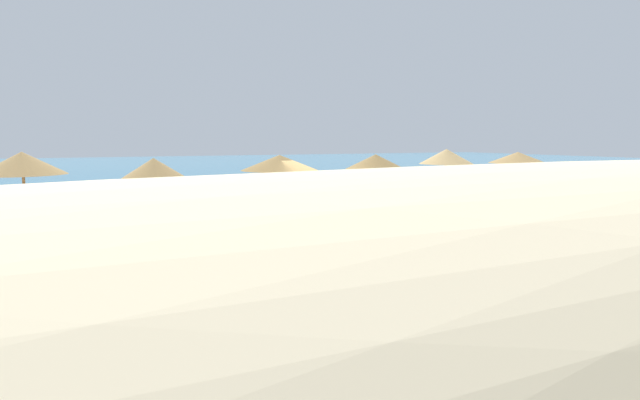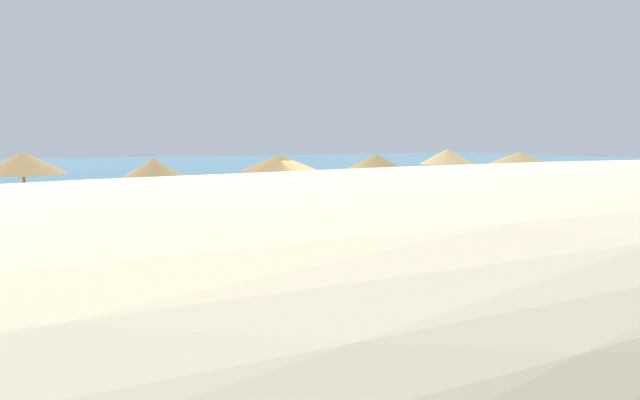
% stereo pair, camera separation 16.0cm
% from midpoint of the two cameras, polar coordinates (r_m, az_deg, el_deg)
% --- Properties ---
extents(ground_plane, '(160.00, 160.00, 0.00)m').
position_cam_midpoint_polar(ground_plane, '(16.16, 0.73, -4.34)').
color(ground_plane, beige).
extents(sea_water, '(160.00, 76.94, 0.01)m').
position_cam_midpoint_polar(sea_water, '(59.13, -18.48, 3.63)').
color(sea_water, teal).
rests_on(sea_water, ground_plane).
extents(dune_ridge, '(44.77, 7.61, 2.94)m').
position_cam_midpoint_polar(dune_ridge, '(6.26, 22.85, -9.58)').
color(dune_ridge, beige).
rests_on(dune_ridge, ground_plane).
extents(beach_umbrella_0, '(2.26, 2.26, 2.87)m').
position_cam_midpoint_polar(beach_umbrella_0, '(15.84, -31.74, 3.67)').
color(beach_umbrella_0, brown).
rests_on(beach_umbrella_0, ground_plane).
extents(beach_umbrella_1, '(1.93, 1.93, 2.64)m').
position_cam_midpoint_polar(beach_umbrella_1, '(16.04, -19.15, 3.55)').
color(beach_umbrella_1, brown).
rests_on(beach_umbrella_1, ground_plane).
extents(beach_umbrella_2, '(2.66, 2.66, 2.68)m').
position_cam_midpoint_polar(beach_umbrella_2, '(16.79, -5.03, 4.36)').
color(beach_umbrella_2, brown).
rests_on(beach_umbrella_2, ground_plane).
extents(beach_umbrella_3, '(2.22, 2.22, 2.66)m').
position_cam_midpoint_polar(beach_umbrella_3, '(18.13, 6.27, 4.47)').
color(beach_umbrella_3, brown).
rests_on(beach_umbrella_3, ground_plane).
extents(beach_umbrella_4, '(2.19, 2.19, 2.82)m').
position_cam_midpoint_polar(beach_umbrella_4, '(20.60, 14.35, 4.95)').
color(beach_umbrella_4, brown).
rests_on(beach_umbrella_4, ground_plane).
extents(beach_umbrella_5, '(2.40, 2.40, 2.67)m').
position_cam_midpoint_polar(beach_umbrella_5, '(22.67, 21.95, 4.62)').
color(beach_umbrella_5, brown).
rests_on(beach_umbrella_5, ground_plane).
extents(lounge_chair_0, '(1.51, 1.19, 0.99)m').
position_cam_midpoint_polar(lounge_chair_0, '(20.08, 18.16, -1.14)').
color(lounge_chair_0, red).
rests_on(lounge_chair_0, ground_plane).
extents(lounge_chair_1, '(1.41, 1.04, 1.06)m').
position_cam_midpoint_polar(lounge_chair_1, '(14.97, -30.51, -4.44)').
color(lounge_chair_1, blue).
rests_on(lounge_chair_1, ground_plane).
extents(lounge_chair_2, '(1.57, 1.24, 1.11)m').
position_cam_midpoint_polar(lounge_chair_2, '(15.81, -14.93, -3.21)').
color(lounge_chair_2, yellow).
rests_on(lounge_chair_2, ground_plane).
extents(beach_ball, '(0.31, 0.31, 0.31)m').
position_cam_midpoint_polar(beach_ball, '(16.66, 20.78, -3.92)').
color(beach_ball, red).
rests_on(beach_ball, ground_plane).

